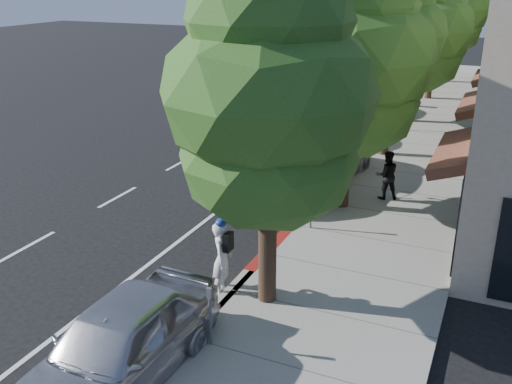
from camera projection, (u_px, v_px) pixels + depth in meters
The scene contains 18 objects.
ground at pixel (265, 258), 14.89m from camera, with size 120.00×120.00×0.00m, color black.
sidewalk at pixel (409, 175), 20.80m from camera, with size 4.60×56.00×0.15m, color gray.
curb at pixel (348, 167), 21.68m from camera, with size 0.30×56.00×0.15m, color #9E998E.
curb_red_segment at pixel (279, 241), 15.71m from camera, with size 0.32×4.00×0.15m, color maroon.
street_tree_0 at pixel (269, 100), 11.17m from camera, with size 4.37×4.37×7.47m.
street_tree_1 at pixel (350, 60), 16.28m from camera, with size 4.96×4.96×7.63m.
street_tree_2 at pixel (393, 37), 21.37m from camera, with size 4.05×4.05×7.47m.
street_tree_3 at pixel (418, 32), 26.59m from camera, with size 5.17×5.17×7.37m.
street_tree_4 at pixel (435, 27), 31.79m from camera, with size 4.26×4.26×6.78m.
street_tree_5 at pixel (449, 10), 36.69m from camera, with size 5.23×5.23×7.85m.
cyclist at pixel (222, 259), 12.95m from camera, with size 0.65×0.43×1.79m, color silver.
bicycle at pixel (252, 193), 17.92m from camera, with size 0.67×1.91×1.00m, color navy.
silver_suv at pixel (302, 161), 19.62m from camera, with size 3.08×6.67×1.85m, color silver.
dark_sedan at pixel (319, 130), 24.16m from camera, with size 1.60×4.59×1.51m, color #232629.
white_pickup at pixel (356, 101), 29.22m from camera, with size 2.32×5.70×1.65m, color silver.
dark_suv_far at pixel (399, 68), 39.04m from camera, with size 2.04×5.08×1.73m, color black.
near_car_a at pixel (118, 345), 10.10m from camera, with size 1.90×4.72×1.61m, color silver.
pedestrian at pixel (386, 175), 18.18m from camera, with size 0.78×0.60×1.60m, color black.
Camera 1 is at (5.18, -12.21, 6.98)m, focal length 40.00 mm.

